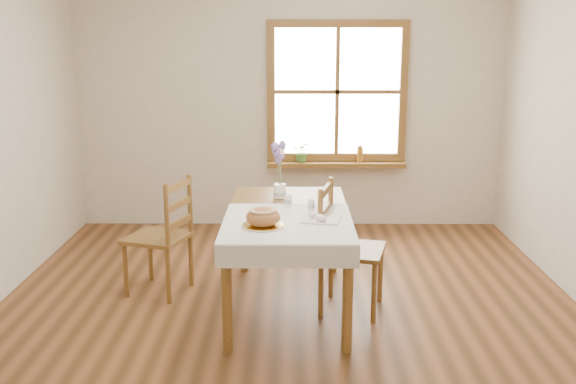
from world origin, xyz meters
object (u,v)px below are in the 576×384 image
at_px(chair_left, 157,235).
at_px(flower_vase, 280,192).
at_px(bread_plate, 263,226).
at_px(dining_table, 288,223).
at_px(chair_right, 352,248).

height_order(chair_left, flower_vase, chair_left).
bearing_deg(bread_plate, flower_vase, 83.16).
xyz_separation_m(dining_table, chair_left, (-1.04, 0.27, -0.19)).
relative_size(dining_table, chair_right, 1.64).
height_order(dining_table, chair_right, chair_right).
xyz_separation_m(dining_table, flower_vase, (-0.07, 0.39, 0.14)).
distance_m(dining_table, chair_left, 1.09).
distance_m(chair_right, bread_plate, 0.79).
xyz_separation_m(chair_right, flower_vase, (-0.55, 0.45, 0.32)).
bearing_deg(dining_table, bread_plate, -111.53).
distance_m(dining_table, flower_vase, 0.42).
bearing_deg(flower_vase, chair_left, -173.28).
bearing_deg(flower_vase, chair_right, -39.61).
xyz_separation_m(chair_left, bread_plate, (0.88, -0.69, 0.29)).
bearing_deg(flower_vase, bread_plate, -96.84).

